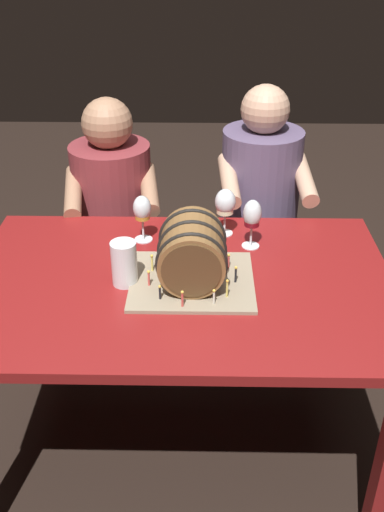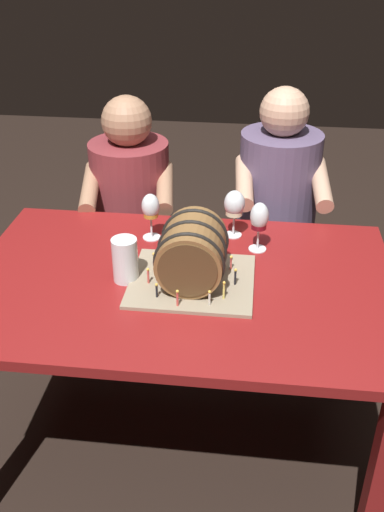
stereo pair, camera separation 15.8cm
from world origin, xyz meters
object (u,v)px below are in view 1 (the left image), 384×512
beer_pint (124,264)px  person_seated_right (258,227)px  dining_table (180,306)px  wine_glass_white (225,204)px  barrel_cake (192,255)px  wine_glass_red (252,216)px  person_seated_left (115,230)px  wine_glass_amber (142,211)px

beer_pint → person_seated_right: size_ratio=0.12×
dining_table → wine_glass_white: (0.16, 0.32, 0.23)m
dining_table → barrel_cake: 0.21m
dining_table → person_seated_right: size_ratio=1.18×
barrel_cake → wine_glass_red: barrel_cake is taller
person_seated_left → person_seated_right: 0.65m
barrel_cake → wine_glass_white: 0.36m
wine_glass_amber → person_seated_left: (-0.18, 0.47, -0.33)m
dining_table → wine_glass_red: bearing=42.8°
wine_glass_amber → person_seated_right: (0.47, 0.47, -0.31)m
wine_glass_white → person_seated_right: bearing=68.0°
wine_glass_white → person_seated_right: size_ratio=0.15×
wine_glass_white → beer_pint: size_ratio=1.21×
person_seated_right → beer_pint: bearing=-123.3°
barrel_cake → beer_pint: size_ratio=2.68×
wine_glass_amber → beer_pint: 0.30m
wine_glass_red → beer_pint: bearing=-149.5°
wine_glass_red → wine_glass_white: bearing=133.9°
person_seated_left → person_seated_right: size_ratio=0.95×
dining_table → beer_pint: bearing=-173.6°
barrel_cake → beer_pint: barrel_cake is taller
beer_pint → person_seated_right: person_seated_right is taller
beer_pint → person_seated_left: bearing=101.1°
dining_table → wine_glass_amber: wine_glass_amber is taller
wine_glass_white → person_seated_right: (0.17, 0.42, -0.31)m
person_seated_left → barrel_cake: bearing=-64.2°
barrel_cake → wine_glass_amber: barrel_cake is taller
person_seated_left → dining_table: bearing=-66.4°
wine_glass_white → wine_glass_red: (0.09, -0.10, -0.00)m
barrel_cake → person_seated_right: person_seated_right is taller
wine_glass_white → person_seated_left: size_ratio=0.16×
person_seated_left → wine_glass_white: bearing=-41.1°
person_seated_left → person_seated_right: person_seated_right is taller
person_seated_left → wine_glass_amber: bearing=-69.0°
barrel_cake → wine_glass_red: (0.21, 0.24, 0.02)m
wine_glass_white → person_seated_left: bearing=138.9°
dining_table → wine_glass_red: 0.41m
wine_glass_red → beer_pint: wine_glass_red is taller
barrel_cake → wine_glass_amber: 0.34m
dining_table → barrel_cake: bearing=-17.3°
barrel_cake → wine_glass_red: bearing=49.5°
beer_pint → person_seated_right: bearing=56.7°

